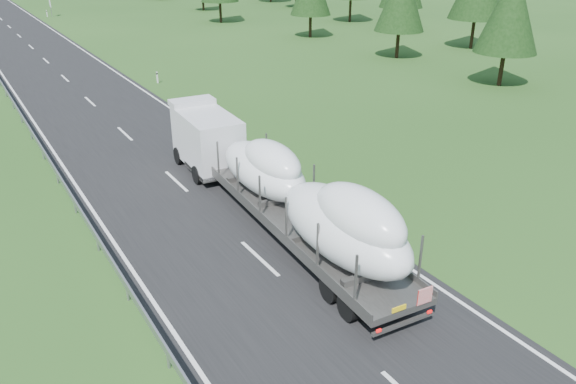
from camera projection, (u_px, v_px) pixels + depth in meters
ground at (260, 259)px, 22.38m from camera, size 400.00×400.00×0.00m
highway_sign at (50, 4)px, 86.91m from camera, size 0.08×0.90×2.60m
boat_truck at (279, 182)px, 24.03m from camera, size 3.50×18.90×4.01m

